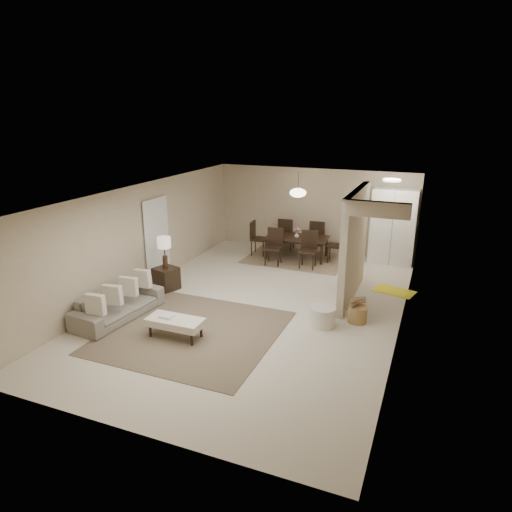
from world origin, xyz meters
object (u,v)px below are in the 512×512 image
at_px(side_table, 166,279).
at_px(sofa, 118,304).
at_px(ottoman_bench, 175,322).
at_px(round_pouf, 323,317).
at_px(pantry_cabinet, 393,227).
at_px(dining_table, 296,248).
at_px(wicker_basket, 357,314).

bearing_deg(side_table, sofa, -91.66).
relative_size(ottoman_bench, side_table, 1.98).
relative_size(sofa, round_pouf, 3.96).
relative_size(pantry_cabinet, round_pouf, 4.11).
bearing_deg(sofa, side_table, 3.82).
distance_m(side_table, round_pouf, 4.00).
bearing_deg(ottoman_bench, dining_table, 82.57).
height_order(side_table, dining_table, dining_table).
relative_size(pantry_cabinet, dining_table, 1.18).
xyz_separation_m(sofa, side_table, (0.05, 1.72, -0.02)).
bearing_deg(pantry_cabinet, round_pouf, -99.68).
xyz_separation_m(pantry_cabinet, dining_table, (-2.58, -0.59, -0.74)).
height_order(side_table, round_pouf, side_table).
distance_m(pantry_cabinet, wicker_basket, 4.25).
bearing_deg(sofa, pantry_cabinet, -34.09).
distance_m(sofa, ottoman_bench, 1.58).
bearing_deg(round_pouf, ottoman_bench, -148.45).
bearing_deg(side_table, round_pouf, -7.33).
height_order(sofa, wicker_basket, sofa).
height_order(round_pouf, dining_table, dining_table).
relative_size(side_table, round_pouf, 1.06).
bearing_deg(dining_table, round_pouf, -70.24).
xyz_separation_m(sofa, ottoman_bench, (1.55, -0.30, 0.01)).
xyz_separation_m(ottoman_bench, wicker_basket, (3.07, 1.96, -0.14)).
xyz_separation_m(sofa, dining_table, (2.22, 5.21, 0.02)).
relative_size(sofa, wicker_basket, 5.22).
relative_size(pantry_cabinet, ottoman_bench, 1.95).
bearing_deg(ottoman_bench, side_table, 126.04).
bearing_deg(pantry_cabinet, ottoman_bench, -118.00).
xyz_separation_m(ottoman_bench, round_pouf, (2.47, 1.51, -0.11)).
bearing_deg(dining_table, wicker_basket, -60.36).
distance_m(side_table, wicker_basket, 4.57).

